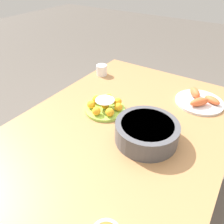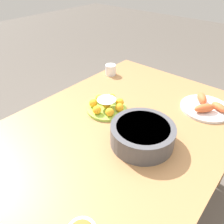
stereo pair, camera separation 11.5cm
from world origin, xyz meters
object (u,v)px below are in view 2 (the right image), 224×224
(dining_table, at_px, (118,140))
(cake_plate, at_px, (107,106))
(cup_near, at_px, (111,70))
(serving_bowl, at_px, (142,134))
(seafood_platter, at_px, (206,107))

(dining_table, height_order, cake_plate, cake_plate)
(cup_near, bearing_deg, cake_plate, 38.08)
(dining_table, xyz_separation_m, cup_near, (-0.44, -0.42, 0.13))
(cake_plate, distance_m, serving_bowl, 0.31)
(cake_plate, height_order, seafood_platter, cake_plate)
(cake_plate, relative_size, cup_near, 2.92)
(cake_plate, xyz_separation_m, seafood_platter, (-0.37, 0.42, -0.01))
(dining_table, xyz_separation_m, serving_bowl, (0.02, 0.16, 0.14))
(serving_bowl, xyz_separation_m, cup_near, (-0.45, -0.58, -0.01))
(cup_near, bearing_deg, serving_bowl, 52.02)
(serving_bowl, bearing_deg, cup_near, -127.98)
(seafood_platter, relative_size, cup_near, 3.62)
(serving_bowl, relative_size, seafood_platter, 1.06)
(dining_table, relative_size, cup_near, 19.27)
(dining_table, xyz_separation_m, seafood_platter, (-0.44, 0.28, 0.11))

